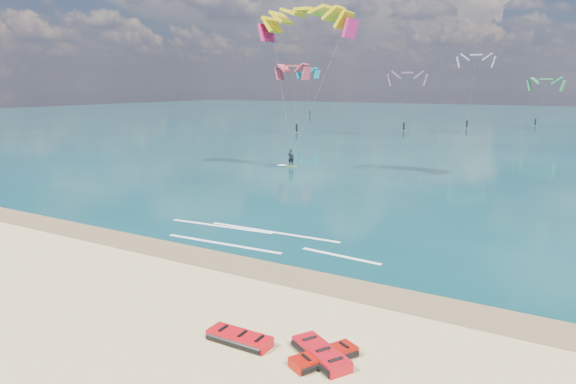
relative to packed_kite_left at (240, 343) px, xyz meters
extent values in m
plane|color=tan|center=(-5.28, 42.92, 0.00)|extent=(320.00, 320.00, 0.00)
cube|color=brown|center=(-5.28, 5.92, 0.00)|extent=(320.00, 2.40, 0.01)
cube|color=#0A3237|center=(-5.28, 106.92, 0.02)|extent=(320.00, 200.00, 0.04)
cube|color=yellow|center=(-16.48, 31.75, 0.07)|extent=(1.31, 0.84, 0.06)
imported|color=black|center=(-16.48, 31.75, 0.92)|extent=(0.69, 0.54, 1.67)
cylinder|color=black|center=(-16.20, 31.47, 1.16)|extent=(0.49, 0.23, 0.04)
cube|color=white|center=(-0.70, 9.22, 0.04)|extent=(4.22, 0.54, 0.01)
cube|color=white|center=(-6.74, 7.92, 0.04)|extent=(6.85, 0.61, 0.01)
cube|color=white|center=(-8.86, 10.53, 0.04)|extent=(6.68, 0.79, 0.01)
cube|color=white|center=(-5.63, 11.02, 0.04)|extent=(8.05, 0.53, 0.01)
camera|label=1|loc=(8.90, -12.14, 8.06)|focal=32.00mm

